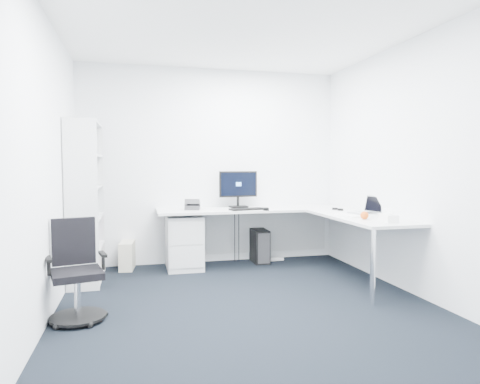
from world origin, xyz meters
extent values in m
plane|color=black|center=(0.00, 0.00, 0.00)|extent=(4.20, 4.20, 0.00)
plane|color=white|center=(0.00, 0.00, 2.70)|extent=(4.20, 4.20, 0.00)
cube|color=white|center=(0.00, 2.10, 1.35)|extent=(3.60, 0.02, 2.70)
cube|color=white|center=(0.00, -2.10, 1.35)|extent=(3.60, 0.02, 2.70)
cube|color=white|center=(-1.80, 0.00, 1.35)|extent=(0.02, 4.20, 2.70)
cube|color=white|center=(1.80, 0.00, 1.35)|extent=(0.02, 4.20, 2.70)
cube|color=silver|center=(-0.43, 1.77, 0.35)|extent=(0.46, 0.57, 0.70)
cube|color=black|center=(0.64, 1.92, 0.23)|extent=(0.22, 0.48, 0.46)
cube|color=beige|center=(-1.17, 1.91, 0.18)|extent=(0.21, 0.40, 0.36)
cube|color=white|center=(0.83, 1.91, 0.02)|extent=(0.36, 0.10, 0.04)
cube|color=black|center=(0.37, 1.55, 0.79)|extent=(0.48, 0.25, 0.02)
cube|color=black|center=(0.59, 1.45, 0.80)|extent=(0.08, 0.12, 0.03)
cube|color=white|center=(1.33, 0.67, 0.79)|extent=(0.17, 0.45, 0.01)
sphere|color=#D85213|center=(1.36, 0.31, 0.82)|extent=(0.09, 0.09, 0.09)
cube|color=white|center=(1.50, 0.07, 0.82)|extent=(0.15, 0.25, 0.08)
camera|label=1|loc=(-1.05, -3.83, 1.37)|focal=32.00mm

